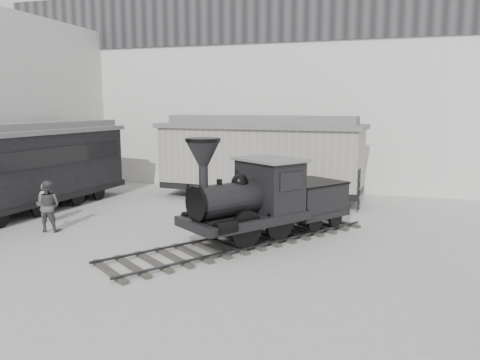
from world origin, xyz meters
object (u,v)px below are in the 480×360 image
(locomotive, at_px, (262,203))
(boxcar, at_px, (260,156))
(visitor_a, at_px, (46,203))
(passenger_coach, at_px, (7,170))
(visitor_b, at_px, (48,206))

(locomotive, xyz_separation_m, boxcar, (-1.84, 6.96, 0.88))
(locomotive, relative_size, visitor_a, 5.88)
(boxcar, xyz_separation_m, passenger_coach, (-9.13, -6.69, -0.18))
(locomotive, height_order, passenger_coach, passenger_coach)
(locomotive, distance_m, visitor_a, 8.92)
(locomotive, xyz_separation_m, visitor_b, (-7.92, -1.15, -0.35))
(locomotive, height_order, visitor_b, locomotive)
(locomotive, bearing_deg, passenger_coach, -145.07)
(boxcar, bearing_deg, visitor_a, -130.53)
(visitor_b, bearing_deg, visitor_a, -59.26)
(boxcar, distance_m, passenger_coach, 11.32)
(locomotive, xyz_separation_m, visitor_a, (-8.90, -0.05, -0.51))
(locomotive, relative_size, passenger_coach, 0.68)
(visitor_a, height_order, visitor_b, visitor_b)
(boxcar, bearing_deg, locomotive, -70.51)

